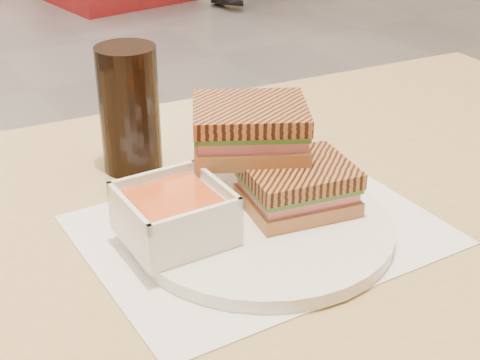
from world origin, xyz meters
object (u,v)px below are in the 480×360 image
main_table (276,268)px  panini_lower (298,186)px  plate (263,227)px  cola_glass (130,109)px  soup_bowl (175,216)px

main_table → panini_lower: bearing=-106.9°
plate → cola_glass: cola_glass is taller
soup_bowl → cola_glass: size_ratio=0.65×
main_table → panini_lower: panini_lower is taller
main_table → soup_bowl: (-0.17, -0.05, 0.16)m
main_table → cola_glass: (-0.12, 0.16, 0.20)m
soup_bowl → panini_lower: size_ratio=0.80×
plate → panini_lower: (0.05, 0.01, 0.03)m
cola_glass → panini_lower: bearing=-65.2°
soup_bowl → cola_glass: 0.22m
main_table → cola_glass: cola_glass is taller
main_table → cola_glass: bearing=127.6°
plate → cola_glass: bearing=102.8°
soup_bowl → plate: bearing=-13.6°
main_table → soup_bowl: size_ratio=11.68×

